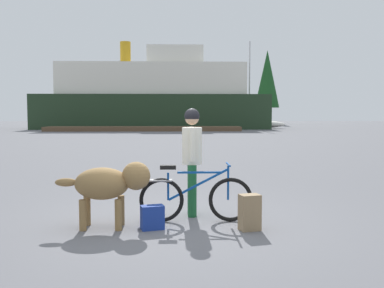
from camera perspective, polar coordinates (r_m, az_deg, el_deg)
name	(u,v)px	position (r m, az deg, el deg)	size (l,w,h in m)	color
ground_plane	(170,223)	(6.62, -2.86, -10.35)	(160.00, 160.00, 0.00)	slate
bicycle	(195,198)	(6.61, 0.41, -7.08)	(1.72, 0.44, 0.89)	black
person_cyclist	(192,151)	(6.95, 0.00, -0.94)	(0.32, 0.53, 1.73)	#19592D
dog	(110,184)	(6.35, -10.79, -5.12)	(1.36, 0.54, 0.96)	olive
backpack	(250,212)	(6.24, 7.59, -8.89)	(0.28, 0.20, 0.51)	#8C7251
handbag_pannier	(152,217)	(6.27, -5.23, -9.59)	(0.32, 0.18, 0.34)	navy
dock_pier	(144,129)	(39.80, -6.39, 2.01)	(17.65, 2.56, 0.40)	brown
ferry_boat	(154,98)	(46.42, -5.04, 6.06)	(23.78, 7.80, 9.09)	#1E331E
sailboat_moored	(249,124)	(45.67, 7.51, 2.64)	(7.60, 2.13, 8.99)	silver
pine_tree_far_left	(120,84)	(62.94, -9.49, 7.83)	(3.78, 3.78, 9.04)	#4C331E
pine_tree_center	(182,86)	(64.83, -1.30, 7.57)	(2.99, 2.99, 9.00)	#4C331E
pine_tree_far_right	(267,79)	(64.51, 9.85, 8.41)	(3.55, 3.55, 10.70)	#4C331E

